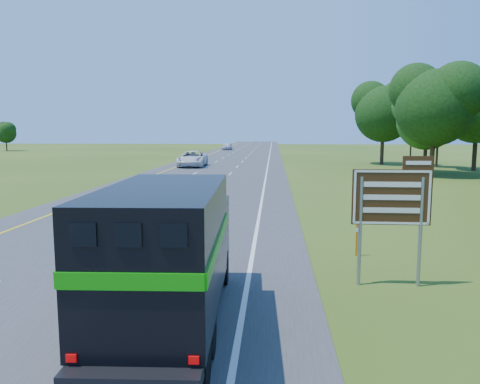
{
  "coord_description": "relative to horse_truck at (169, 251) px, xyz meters",
  "views": [
    {
      "loc": [
        6.22,
        -0.27,
        4.46
      ],
      "look_at": [
        4.57,
        22.65,
        1.41
      ],
      "focal_mm": 35.0,
      "sensor_mm": 36.0,
      "label": 1
    }
  ],
  "objects": [
    {
      "name": "exit_sign",
      "position": [
        5.67,
        3.32,
        0.64
      ],
      "size": [
        2.21,
        0.12,
        3.75
      ],
      "rotation": [
        0.0,
        0.0,
        -0.01
      ],
      "color": "gray",
      "rests_on": "ground"
    },
    {
      "name": "white_suv",
      "position": [
        -7.55,
        46.24,
        -0.8
      ],
      "size": [
        3.35,
        6.93,
        1.9
      ],
      "primitive_type": "imported",
      "rotation": [
        0.0,
        0.0,
        0.03
      ],
      "color": "silver",
      "rests_on": "road"
    },
    {
      "name": "road",
      "position": [
        -3.92,
        40.27,
        -1.77
      ],
      "size": [
        15.0,
        260.0,
        0.04
      ],
      "primitive_type": "cube",
      "color": "#38383A",
      "rests_on": "ground"
    },
    {
      "name": "delineator",
      "position": [
        5.29,
        6.51,
        -1.13
      ],
      "size": [
        0.1,
        0.06,
        1.22
      ],
      "color": "orange",
      "rests_on": "ground"
    },
    {
      "name": "far_car",
      "position": [
        -8.1,
        94.74,
        -0.95
      ],
      "size": [
        2.19,
        4.8,
        1.6
      ],
      "primitive_type": "imported",
      "rotation": [
        0.0,
        0.0,
        -0.07
      ],
      "color": "silver",
      "rests_on": "road"
    },
    {
      "name": "lane_markings",
      "position": [
        -3.92,
        40.27,
        -1.74
      ],
      "size": [
        11.15,
        260.0,
        0.01
      ],
      "color": "yellow",
      "rests_on": "road"
    },
    {
      "name": "horse_truck",
      "position": [
        0.0,
        0.0,
        0.0
      ],
      "size": [
        2.58,
        7.47,
        3.27
      ],
      "rotation": [
        0.0,
        0.0,
        0.04
      ],
      "color": "black",
      "rests_on": "road"
    }
  ]
}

